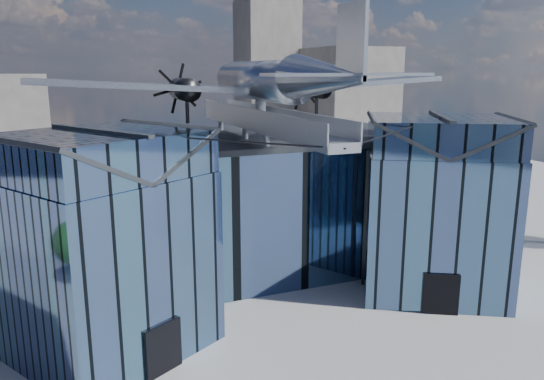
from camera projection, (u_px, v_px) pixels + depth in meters
name	position (u px, v px, depth m)	size (l,w,h in m)	color
ground_plane	(284.00, 307.00, 33.58)	(120.00, 120.00, 0.00)	gray
museum	(252.00, 202.00, 37.59)	(32.88, 24.50, 17.60)	#44638B
bg_towers	(155.00, 102.00, 77.41)	(77.00, 24.50, 26.00)	slate
tree_side_e	(512.00, 189.00, 52.06)	(3.74, 3.74, 4.72)	#302213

